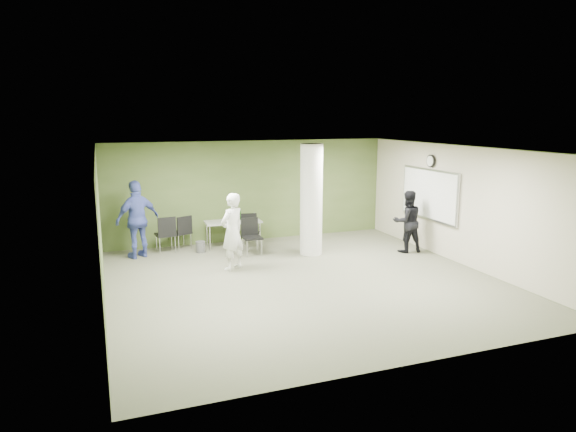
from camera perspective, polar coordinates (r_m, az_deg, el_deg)
name	(u,v)px	position (r m, az deg, el deg)	size (l,w,h in m)	color
floor	(304,281)	(11.04, 1.77, -7.25)	(8.00, 8.00, 0.00)	#575946
ceiling	(305,149)	(10.50, 1.86, 7.42)	(8.00, 8.00, 0.00)	white
wall_back	(251,191)	(14.41, -4.16, 2.79)	(8.00, 0.02, 2.80)	#475B2B
wall_left	(100,232)	(9.93, -20.13, -1.64)	(0.02, 8.00, 2.80)	#475B2B
wall_right_cream	(462,205)	(12.71, 18.78, 1.11)	(0.02, 8.00, 2.80)	beige
column	(311,200)	(12.88, 2.61, 1.82)	(0.56, 0.56, 2.80)	silver
whiteboard	(429,194)	(13.59, 15.39, 2.34)	(0.05, 2.30, 1.30)	silver
wall_clock	(431,161)	(13.49, 15.58, 5.91)	(0.06, 0.32, 0.32)	black
folding_table	(234,223)	(13.80, -6.06, -0.74)	(1.52, 0.73, 0.96)	gray
wastebasket	(201,247)	(13.46, -9.69, -3.39)	(0.25, 0.25, 0.29)	#4C4C4C
chair_back_left	(182,230)	(13.74, -11.65, -1.52)	(0.59, 0.59, 0.91)	black
chair_back_right	(166,232)	(13.46, -13.40, -1.71)	(0.52, 0.52, 0.96)	black
chair_table_left	(251,233)	(13.04, -4.12, -1.95)	(0.47, 0.47, 0.92)	black
chair_table_right	(250,228)	(13.78, -4.29, -1.32)	(0.51, 0.51, 0.89)	black
woman_white	(232,232)	(11.71, -6.22, -1.74)	(0.65, 0.42, 1.77)	silver
man_black	(407,221)	(13.52, 13.11, -0.60)	(0.78, 0.61, 1.60)	black
man_blue	(138,219)	(13.14, -16.37, -0.36)	(1.13, 0.47, 1.93)	#4654AD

